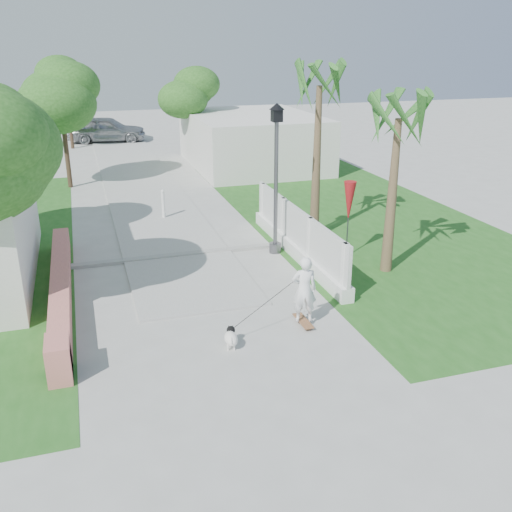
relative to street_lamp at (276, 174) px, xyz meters
name	(u,v)px	position (x,y,z in m)	size (l,w,h in m)	color
ground	(230,356)	(-2.90, -5.50, -2.43)	(90.00, 90.00, 0.00)	#B7B7B2
path_strip	(130,165)	(-2.90, 14.50, -2.40)	(3.20, 36.00, 0.06)	#B7B7B2
curb	(178,255)	(-2.90, 0.50, -2.38)	(6.50, 0.25, 0.10)	#999993
grass_right	(359,218)	(4.10, 2.50, -2.42)	(8.00, 20.00, 0.01)	#235C1D
pink_wall	(61,294)	(-6.20, -1.95, -2.11)	(0.45, 8.20, 0.80)	#E28473
lattice_fence	(297,239)	(0.50, -0.50, -1.88)	(0.35, 7.00, 1.50)	white
building_right	(252,140)	(3.10, 12.50, -1.13)	(6.00, 8.00, 2.60)	silver
street_lamp	(276,174)	(0.00, 0.00, 0.00)	(0.44, 0.44, 4.44)	#59595E
bollard	(163,203)	(-2.70, 4.50, -1.84)	(0.14, 0.14, 1.09)	white
patio_umbrella	(349,202)	(1.90, -1.00, -0.74)	(0.36, 0.36, 2.30)	#59595E
tree_path_left	(61,98)	(-5.88, 10.48, 1.39)	(3.40, 3.40, 5.23)	#4C3826
tree_path_right	(189,94)	(0.32, 14.48, 1.07)	(3.00, 3.00, 4.79)	#4C3826
tree_path_far	(66,82)	(-5.68, 20.48, 1.39)	(3.20, 3.20, 5.17)	#4C3826
palm_far	(319,96)	(1.70, 1.00, 2.06)	(1.80, 1.80, 5.30)	brown
palm_near	(398,128)	(2.50, -2.30, 1.53)	(1.80, 1.80, 4.70)	brown
skateboarder	(279,299)	(-1.55, -4.72, -1.67)	(2.16, 0.83, 1.64)	#9A5F3D
dog	(231,337)	(-2.77, -5.14, -2.20)	(0.37, 0.60, 0.42)	white
parked_car	(107,129)	(-3.54, 22.21, -1.62)	(1.91, 4.74, 1.61)	#ACAFB4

